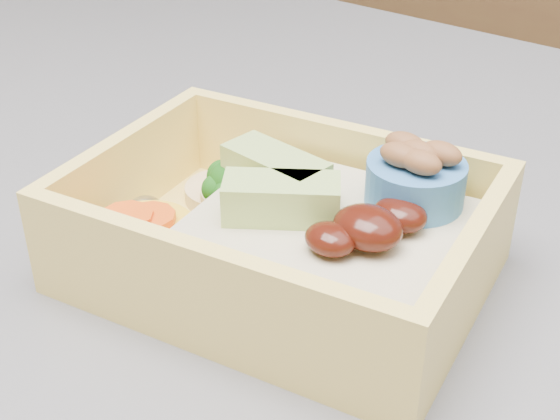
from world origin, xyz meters
The scene contains 1 object.
bento_box centered at (0.07, -0.09, 0.95)m, with size 0.22×0.17×0.07m.
Camera 1 is at (0.27, -0.35, 1.16)m, focal length 50.00 mm.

